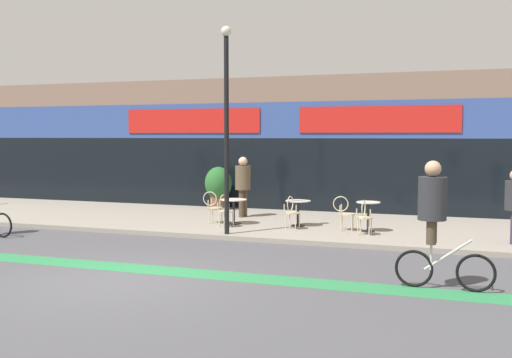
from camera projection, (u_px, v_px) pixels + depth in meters
name	position (u px, v px, depth m)	size (l,w,h in m)	color
ground_plane	(117.00, 281.00, 10.76)	(120.00, 120.00, 0.00)	#4C4C51
sidewalk_slab	(252.00, 222.00, 17.57)	(40.00, 5.50, 0.12)	gray
storefront_facade	(296.00, 144.00, 21.84)	(40.00, 4.06, 4.57)	#7F6656
bike_lane_stripe	(145.00, 269.00, 11.70)	(36.00, 0.70, 0.01)	#2D844C
bistro_table_0	(234.00, 206.00, 16.82)	(0.73, 0.73, 0.70)	black
bistro_table_1	(298.00, 208.00, 16.45)	(0.69, 0.69, 0.71)	black
bistro_table_2	(368.00, 211.00, 15.50)	(0.62, 0.62, 0.78)	black
cafe_chair_0_near	(225.00, 208.00, 16.24)	(0.44, 0.59, 0.90)	beige
cafe_chair_0_side	(213.00, 205.00, 17.02)	(0.59, 0.44, 0.90)	beige
cafe_chair_1_near	(292.00, 210.00, 15.86)	(0.44, 0.59, 0.90)	beige
cafe_chair_2_near	(364.00, 215.00, 14.92)	(0.42, 0.58, 0.90)	beige
cafe_chair_2_side	(344.00, 211.00, 15.71)	(0.59, 0.43, 0.90)	beige
planter_pot	(218.00, 186.00, 20.20)	(0.92, 0.92, 1.44)	brown
lamp_post	(226.00, 115.00, 14.95)	(0.26, 0.26, 5.20)	black
cyclist_1	(435.00, 212.00, 10.13)	(1.65, 0.49, 2.19)	black
pedestrian_near_end	(243.00, 181.00, 18.27)	(0.55, 0.55, 1.84)	#4C3D2D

